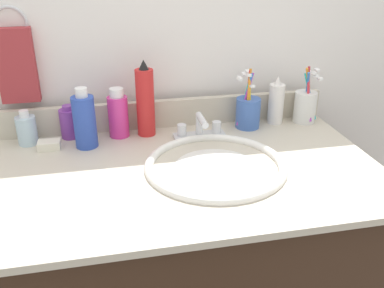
# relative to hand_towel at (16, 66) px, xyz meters

# --- Properties ---
(vanity_cabinet) EXTENTS (1.03, 0.58, 0.78)m
(vanity_cabinet) POSITION_rel_hand_towel_xyz_m (0.44, -0.33, -0.63)
(vanity_cabinet) COLOR #382316
(vanity_cabinet) RESTS_ON ground_plane
(countertop) EXTENTS (1.07, 0.63, 0.02)m
(countertop) POSITION_rel_hand_towel_xyz_m (0.44, -0.33, -0.23)
(countertop) COLOR beige
(countertop) RESTS_ON vanity_cabinet
(backsplash) EXTENTS (1.07, 0.02, 0.09)m
(backsplash) POSITION_rel_hand_towel_xyz_m (0.44, -0.02, -0.18)
(backsplash) COLOR beige
(backsplash) RESTS_ON countertop
(back_wall) EXTENTS (2.17, 0.04, 1.30)m
(back_wall) POSITION_rel_hand_towel_xyz_m (0.44, 0.04, -0.37)
(back_wall) COLOR white
(back_wall) RESTS_ON ground_plane
(towel_ring) EXTENTS (0.10, 0.01, 0.10)m
(towel_ring) POSITION_rel_hand_towel_xyz_m (0.00, 0.02, 0.12)
(towel_ring) COLOR silver
(hand_towel) EXTENTS (0.11, 0.04, 0.22)m
(hand_towel) POSITION_rel_hand_towel_xyz_m (0.00, 0.00, 0.00)
(hand_towel) COLOR #A53338
(sink_basin) EXTENTS (0.38, 0.38, 0.11)m
(sink_basin) POSITION_rel_hand_towel_xyz_m (0.52, -0.34, -0.25)
(sink_basin) COLOR white
(sink_basin) RESTS_ON countertop
(faucet) EXTENTS (0.16, 0.10, 0.08)m
(faucet) POSITION_rel_hand_towel_xyz_m (0.52, -0.14, -0.19)
(faucet) COLOR silver
(faucet) RESTS_ON countertop
(bottle_cream_purple) EXTENTS (0.06, 0.06, 0.10)m
(bottle_cream_purple) POSITION_rel_hand_towel_xyz_m (0.13, -0.05, -0.17)
(bottle_cream_purple) COLOR #7A3899
(bottle_cream_purple) RESTS_ON countertop
(bottle_gel_clear) EXTENTS (0.06, 0.06, 0.11)m
(bottle_gel_clear) POSITION_rel_hand_towel_xyz_m (0.01, -0.07, -0.17)
(bottle_gel_clear) COLOR silver
(bottle_gel_clear) RESTS_ON countertop
(bottle_spray_red) EXTENTS (0.06, 0.06, 0.24)m
(bottle_spray_red) POSITION_rel_hand_towel_xyz_m (0.37, -0.08, -0.11)
(bottle_spray_red) COLOR red
(bottle_spray_red) RESTS_ON countertop
(bottle_lotion_white) EXTENTS (0.05, 0.05, 0.16)m
(bottle_lotion_white) POSITION_rel_hand_towel_xyz_m (0.80, -0.07, -0.15)
(bottle_lotion_white) COLOR white
(bottle_lotion_white) RESTS_ON countertop
(bottle_soap_pink) EXTENTS (0.06, 0.06, 0.15)m
(bottle_soap_pink) POSITION_rel_hand_towel_xyz_m (0.28, -0.07, -0.15)
(bottle_soap_pink) COLOR #D8338C
(bottle_soap_pink) RESTS_ON countertop
(bottle_shampoo_blue) EXTENTS (0.07, 0.07, 0.18)m
(bottle_shampoo_blue) POSITION_rel_hand_towel_xyz_m (0.18, -0.13, -0.14)
(bottle_shampoo_blue) COLOR #2D4CB2
(bottle_shampoo_blue) RESTS_ON countertop
(cup_white_ceramic) EXTENTS (0.08, 0.09, 0.19)m
(cup_white_ceramic) POSITION_rel_hand_towel_xyz_m (0.90, -0.08, -0.16)
(cup_white_ceramic) COLOR white
(cup_white_ceramic) RESTS_ON countertop
(cup_blue_plastic) EXTENTS (0.08, 0.09, 0.20)m
(cup_blue_plastic) POSITION_rel_hand_towel_xyz_m (0.70, -0.08, -0.16)
(cup_blue_plastic) COLOR #3F66B7
(cup_blue_plastic) RESTS_ON countertop
(soap_bar) EXTENTS (0.06, 0.04, 0.02)m
(soap_bar) POSITION_rel_hand_towel_xyz_m (0.08, -0.12, -0.21)
(soap_bar) COLOR white
(soap_bar) RESTS_ON countertop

